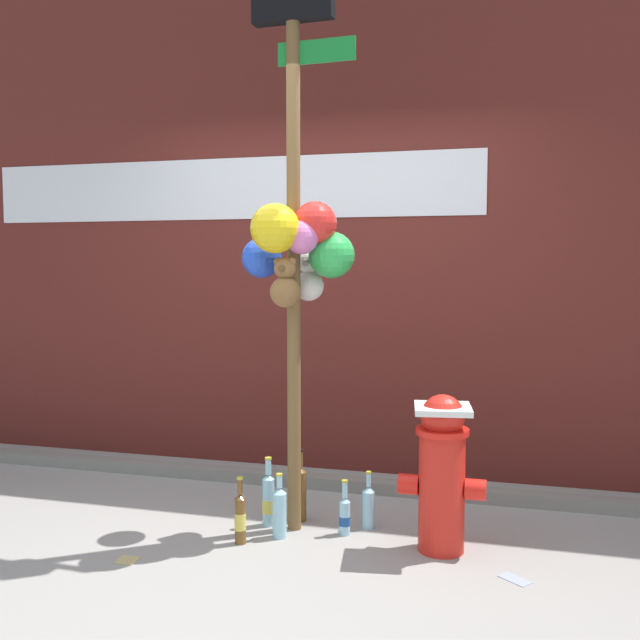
# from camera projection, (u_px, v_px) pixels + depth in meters

# --- Properties ---
(ground_plane) EXTENTS (14.00, 14.00, 0.00)m
(ground_plane) POSITION_uv_depth(u_px,v_px,m) (262.00, 555.00, 3.60)
(ground_plane) COLOR gray
(building_wall) EXTENTS (10.00, 0.21, 3.68)m
(building_wall) POSITION_uv_depth(u_px,v_px,m) (339.00, 209.00, 5.03)
(building_wall) COLOR #561E19
(building_wall) RESTS_ON ground_plane
(curb_strip) EXTENTS (8.00, 0.12, 0.08)m
(curb_strip) POSITION_uv_depth(u_px,v_px,m) (320.00, 482.00, 4.67)
(curb_strip) COLOR slate
(curb_strip) RESTS_ON ground_plane
(memorial_post) EXTENTS (0.65, 0.48, 3.08)m
(memorial_post) POSITION_uv_depth(u_px,v_px,m) (296.00, 216.00, 3.79)
(memorial_post) COLOR brown
(memorial_post) RESTS_ON ground_plane
(fire_hydrant) EXTENTS (0.44, 0.32, 0.80)m
(fire_hydrant) POSITION_uv_depth(u_px,v_px,m) (442.00, 470.00, 3.62)
(fire_hydrant) COLOR red
(fire_hydrant) RESTS_ON ground_plane
(bottle_0) EXTENTS (0.07, 0.07, 0.39)m
(bottle_0) POSITION_uv_depth(u_px,v_px,m) (268.00, 499.00, 3.99)
(bottle_0) COLOR #93CCE0
(bottle_0) RESTS_ON ground_plane
(bottle_1) EXTENTS (0.06, 0.06, 0.35)m
(bottle_1) POSITION_uv_depth(u_px,v_px,m) (240.00, 517.00, 3.74)
(bottle_1) COLOR brown
(bottle_1) RESTS_ON ground_plane
(bottle_2) EXTENTS (0.08, 0.08, 0.35)m
(bottle_2) POSITION_uv_depth(u_px,v_px,m) (279.00, 511.00, 3.82)
(bottle_2) COLOR #93CCE0
(bottle_2) RESTS_ON ground_plane
(bottle_3) EXTENTS (0.08, 0.08, 0.41)m
(bottle_3) POSITION_uv_depth(u_px,v_px,m) (300.00, 491.00, 4.07)
(bottle_3) COLOR brown
(bottle_3) RESTS_ON ground_plane
(bottle_4) EXTENTS (0.06, 0.06, 0.30)m
(bottle_4) POSITION_uv_depth(u_px,v_px,m) (345.00, 514.00, 3.86)
(bottle_4) COLOR #93CCE0
(bottle_4) RESTS_ON ground_plane
(bottle_5) EXTENTS (0.07, 0.07, 0.32)m
(bottle_5) POSITION_uv_depth(u_px,v_px,m) (368.00, 506.00, 3.96)
(bottle_5) COLOR #93CCE0
(bottle_5) RESTS_ON ground_plane
(litter_0) EXTENTS (0.10, 0.11, 0.01)m
(litter_0) POSITION_uv_depth(u_px,v_px,m) (127.00, 560.00, 3.53)
(litter_0) COLOR tan
(litter_0) RESTS_ON ground_plane
(litter_1) EXTENTS (0.16, 0.15, 0.01)m
(litter_1) POSITION_uv_depth(u_px,v_px,m) (515.00, 579.00, 3.32)
(litter_1) COLOR #8C99B2
(litter_1) RESTS_ON ground_plane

